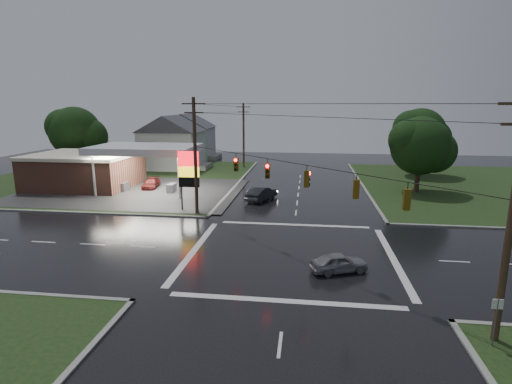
# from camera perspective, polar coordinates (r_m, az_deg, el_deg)

# --- Properties ---
(ground) EXTENTS (120.00, 120.00, 0.00)m
(ground) POSITION_cam_1_polar(r_m,az_deg,el_deg) (28.71, 5.02, -8.78)
(ground) COLOR black
(ground) RESTS_ON ground
(grass_nw) EXTENTS (36.00, 36.00, 0.08)m
(grass_nw) POSITION_cam_1_polar(r_m,az_deg,el_deg) (60.15, -19.37, 1.87)
(grass_nw) COLOR black
(grass_nw) RESTS_ON ground
(grass_ne) EXTENTS (36.00, 36.00, 0.08)m
(grass_ne) POSITION_cam_1_polar(r_m,az_deg,el_deg) (59.29, 32.23, 0.49)
(grass_ne) COLOR black
(grass_ne) RESTS_ON ground
(gas_station) EXTENTS (26.20, 18.00, 5.60)m
(gas_station) POSITION_cam_1_polar(r_m,az_deg,el_deg) (54.13, -22.22, 3.23)
(gas_station) COLOR #2D2D2D
(gas_station) RESTS_ON ground
(pylon_sign) EXTENTS (2.00, 0.35, 6.00)m
(pylon_sign) POSITION_cam_1_polar(r_m,az_deg,el_deg) (39.50, -9.59, 3.02)
(pylon_sign) COLOR #59595E
(pylon_sign) RESTS_ON ground
(utility_pole_nw) EXTENTS (2.20, 0.32, 11.00)m
(utility_pole_nw) POSITION_cam_1_polar(r_m,az_deg,el_deg) (38.02, -8.68, 5.29)
(utility_pole_nw) COLOR #382619
(utility_pole_nw) RESTS_ON ground
(utility_pole_se) EXTENTS (2.20, 0.32, 11.00)m
(utility_pole_se) POSITION_cam_1_polar(r_m,az_deg,el_deg) (19.80, 32.69, -3.19)
(utility_pole_se) COLOR #382619
(utility_pole_se) RESTS_ON ground
(utility_pole_n) EXTENTS (2.20, 0.32, 10.50)m
(utility_pole_n) POSITION_cam_1_polar(r_m,az_deg,el_deg) (65.78, -1.79, 8.19)
(utility_pole_n) COLOR #382619
(utility_pole_n) RESTS_ON ground
(traffic_signals) EXTENTS (26.87, 26.87, 1.47)m
(traffic_signals) POSITION_cam_1_polar(r_m,az_deg,el_deg) (27.03, 5.32, 4.12)
(traffic_signals) COLOR black
(traffic_signals) RESTS_ON ground
(house_near) EXTENTS (11.05, 8.48, 8.60)m
(house_near) POSITION_cam_1_polar(r_m,az_deg,el_deg) (66.74, -11.89, 7.08)
(house_near) COLOR silver
(house_near) RESTS_ON ground
(house_far) EXTENTS (11.05, 8.48, 8.60)m
(house_far) POSITION_cam_1_polar(r_m,az_deg,el_deg) (78.42, -9.70, 7.94)
(house_far) COLOR silver
(house_far) RESTS_ON ground
(tree_nw_behind) EXTENTS (8.93, 7.60, 10.00)m
(tree_nw_behind) POSITION_cam_1_polar(r_m,az_deg,el_deg) (66.71, -24.30, 7.78)
(tree_nw_behind) COLOR black
(tree_nw_behind) RESTS_ON ground
(tree_ne_near) EXTENTS (7.99, 6.80, 8.98)m
(tree_ne_near) POSITION_cam_1_polar(r_m,az_deg,el_deg) (50.72, 22.56, 6.08)
(tree_ne_near) COLOR black
(tree_ne_near) RESTS_ON ground
(tree_ne_far) EXTENTS (8.46, 7.20, 9.80)m
(tree_ne_far) POSITION_cam_1_polar(r_m,az_deg,el_deg) (63.00, 22.49, 7.72)
(tree_ne_far) COLOR black
(tree_ne_far) RESTS_ON ground
(car_north) EXTENTS (3.26, 4.94, 1.54)m
(car_north) POSITION_cam_1_polar(r_m,az_deg,el_deg) (43.77, 0.79, -0.21)
(car_north) COLOR black
(car_north) RESTS_ON ground
(car_crossing) EXTENTS (3.89, 2.63, 1.23)m
(car_crossing) POSITION_cam_1_polar(r_m,az_deg,el_deg) (26.05, 11.75, -9.83)
(car_crossing) COLOR gray
(car_crossing) RESTS_ON ground
(car_pump) EXTENTS (2.24, 4.35, 1.21)m
(car_pump) POSITION_cam_1_polar(r_m,az_deg,el_deg) (51.77, -14.74, 1.18)
(car_pump) COLOR #4C1311
(car_pump) RESTS_ON ground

